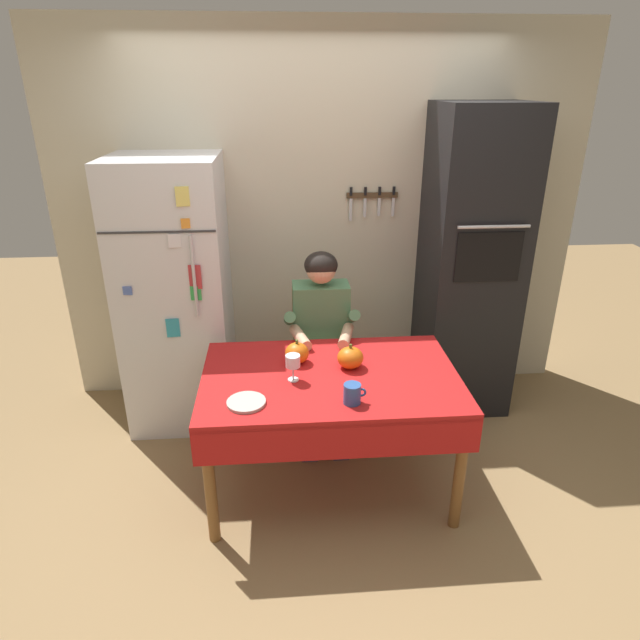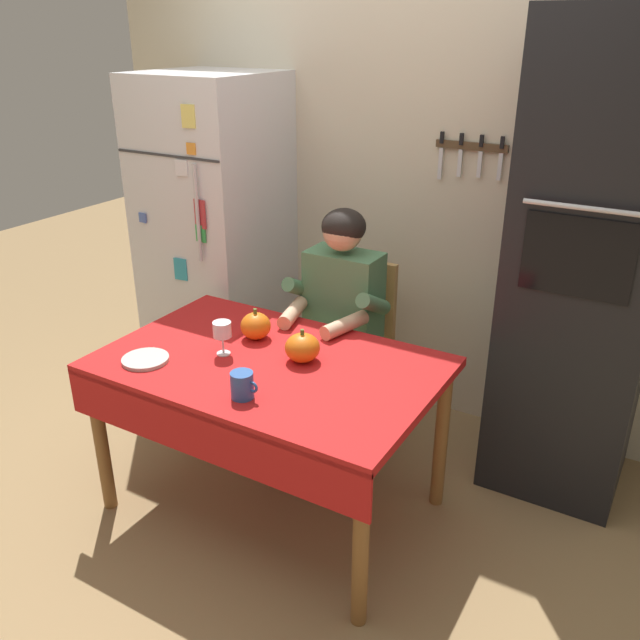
{
  "view_description": "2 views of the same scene",
  "coord_description": "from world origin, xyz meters",
  "px_view_note": "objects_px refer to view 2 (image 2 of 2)",
  "views": [
    {
      "loc": [
        -0.26,
        -2.49,
        2.2
      ],
      "look_at": [
        -0.04,
        0.25,
        1.0
      ],
      "focal_mm": 30.59,
      "sensor_mm": 36.0,
      "label": 1
    },
    {
      "loc": [
        1.43,
        -1.92,
        2.02
      ],
      "look_at": [
        0.14,
        0.28,
        0.89
      ],
      "focal_mm": 37.38,
      "sensor_mm": 36.0,
      "label": 2
    }
  ],
  "objects_px": {
    "refrigerator": "(216,238)",
    "pumpkin_medium": "(302,348)",
    "wall_oven": "(586,271)",
    "dining_table": "(267,381)",
    "serving_tray": "(145,359)",
    "coffee_mug": "(242,385)",
    "seated_person": "(336,314)",
    "chair_behind_person": "(353,341)",
    "wine_glass": "(222,331)",
    "pumpkin_large": "(256,326)"
  },
  "relations": [
    {
      "from": "wall_oven",
      "to": "chair_behind_person",
      "type": "bearing_deg",
      "value": -172.96
    },
    {
      "from": "refrigerator",
      "to": "serving_tray",
      "type": "relative_size",
      "value": 9.26
    },
    {
      "from": "seated_person",
      "to": "refrigerator",
      "type": "bearing_deg",
      "value": 163.55
    },
    {
      "from": "wall_oven",
      "to": "pumpkin_large",
      "type": "height_order",
      "value": "wall_oven"
    },
    {
      "from": "pumpkin_large",
      "to": "pumpkin_medium",
      "type": "height_order",
      "value": "same"
    },
    {
      "from": "dining_table",
      "to": "pumpkin_medium",
      "type": "bearing_deg",
      "value": 39.27
    },
    {
      "from": "wine_glass",
      "to": "wall_oven",
      "type": "bearing_deg",
      "value": 36.97
    },
    {
      "from": "dining_table",
      "to": "pumpkin_large",
      "type": "relative_size",
      "value": 9.84
    },
    {
      "from": "chair_behind_person",
      "to": "serving_tray",
      "type": "height_order",
      "value": "chair_behind_person"
    },
    {
      "from": "seated_person",
      "to": "pumpkin_medium",
      "type": "xyz_separation_m",
      "value": [
        0.12,
        -0.51,
        0.06
      ]
    },
    {
      "from": "wall_oven",
      "to": "coffee_mug",
      "type": "distance_m",
      "value": 1.56
    },
    {
      "from": "refrigerator",
      "to": "wall_oven",
      "type": "xyz_separation_m",
      "value": [
        2.0,
        0.04,
        0.15
      ]
    },
    {
      "from": "dining_table",
      "to": "chair_behind_person",
      "type": "bearing_deg",
      "value": 90.3
    },
    {
      "from": "wall_oven",
      "to": "coffee_mug",
      "type": "relative_size",
      "value": 18.3
    },
    {
      "from": "dining_table",
      "to": "pumpkin_medium",
      "type": "xyz_separation_m",
      "value": [
        0.12,
        0.1,
        0.14
      ]
    },
    {
      "from": "pumpkin_medium",
      "to": "refrigerator",
      "type": "bearing_deg",
      "value": 143.66
    },
    {
      "from": "seated_person",
      "to": "pumpkin_large",
      "type": "relative_size",
      "value": 8.75
    },
    {
      "from": "seated_person",
      "to": "dining_table",
      "type": "bearing_deg",
      "value": -89.6
    },
    {
      "from": "chair_behind_person",
      "to": "wine_glass",
      "type": "height_order",
      "value": "chair_behind_person"
    },
    {
      "from": "coffee_mug",
      "to": "pumpkin_large",
      "type": "xyz_separation_m",
      "value": [
        -0.26,
        0.45,
        0.01
      ]
    },
    {
      "from": "pumpkin_large",
      "to": "serving_tray",
      "type": "height_order",
      "value": "pumpkin_large"
    },
    {
      "from": "coffee_mug",
      "to": "pumpkin_medium",
      "type": "height_order",
      "value": "pumpkin_medium"
    },
    {
      "from": "seated_person",
      "to": "serving_tray",
      "type": "distance_m",
      "value": 0.95
    },
    {
      "from": "refrigerator",
      "to": "dining_table",
      "type": "xyz_separation_m",
      "value": [
        0.95,
        -0.88,
        -0.24
      ]
    },
    {
      "from": "refrigerator",
      "to": "chair_behind_person",
      "type": "xyz_separation_m",
      "value": [
        0.95,
        -0.09,
        -0.39
      ]
    },
    {
      "from": "coffee_mug",
      "to": "wine_glass",
      "type": "relative_size",
      "value": 0.77
    },
    {
      "from": "refrigerator",
      "to": "wine_glass",
      "type": "bearing_deg",
      "value": -50.45
    },
    {
      "from": "coffee_mug",
      "to": "serving_tray",
      "type": "bearing_deg",
      "value": 176.54
    },
    {
      "from": "chair_behind_person",
      "to": "serving_tray",
      "type": "bearing_deg",
      "value": -113.12
    },
    {
      "from": "wall_oven",
      "to": "wine_glass",
      "type": "xyz_separation_m",
      "value": [
        -1.25,
        -0.94,
        -0.2
      ]
    },
    {
      "from": "wall_oven",
      "to": "seated_person",
      "type": "bearing_deg",
      "value": -163.17
    },
    {
      "from": "coffee_mug",
      "to": "pumpkin_medium",
      "type": "xyz_separation_m",
      "value": [
        0.04,
        0.37,
        0.01
      ]
    },
    {
      "from": "dining_table",
      "to": "serving_tray",
      "type": "distance_m",
      "value": 0.51
    },
    {
      "from": "coffee_mug",
      "to": "serving_tray",
      "type": "distance_m",
      "value": 0.53
    },
    {
      "from": "wall_oven",
      "to": "pumpkin_large",
      "type": "bearing_deg",
      "value": -148.67
    },
    {
      "from": "wall_oven",
      "to": "dining_table",
      "type": "distance_m",
      "value": 1.45
    },
    {
      "from": "pumpkin_large",
      "to": "pumpkin_medium",
      "type": "bearing_deg",
      "value": -15.29
    },
    {
      "from": "seated_person",
      "to": "wall_oven",
      "type": "bearing_deg",
      "value": 16.83
    },
    {
      "from": "seated_person",
      "to": "wine_glass",
      "type": "relative_size",
      "value": 8.39
    },
    {
      "from": "wall_oven",
      "to": "serving_tray",
      "type": "bearing_deg",
      "value": -142.17
    },
    {
      "from": "dining_table",
      "to": "serving_tray",
      "type": "bearing_deg",
      "value": -151.86
    },
    {
      "from": "wall_oven",
      "to": "seated_person",
      "type": "distance_m",
      "value": 1.14
    },
    {
      "from": "seated_person",
      "to": "serving_tray",
      "type": "relative_size",
      "value": 6.4
    },
    {
      "from": "wine_glass",
      "to": "serving_tray",
      "type": "distance_m",
      "value": 0.34
    },
    {
      "from": "dining_table",
      "to": "coffee_mug",
      "type": "bearing_deg",
      "value": -73.13
    },
    {
      "from": "dining_table",
      "to": "serving_tray",
      "type": "relative_size",
      "value": 7.2
    },
    {
      "from": "coffee_mug",
      "to": "wall_oven",
      "type": "bearing_deg",
      "value": 50.91
    },
    {
      "from": "refrigerator",
      "to": "pumpkin_medium",
      "type": "relative_size",
      "value": 12.32
    },
    {
      "from": "refrigerator",
      "to": "wall_oven",
      "type": "height_order",
      "value": "wall_oven"
    },
    {
      "from": "seated_person",
      "to": "wine_glass",
      "type": "xyz_separation_m",
      "value": [
        -0.2,
        -0.62,
        0.11
      ]
    }
  ]
}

